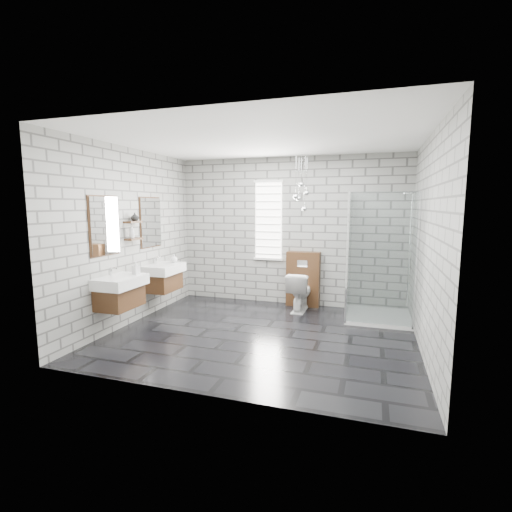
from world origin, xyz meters
The scene contains 20 objects.
floor centered at (0.00, 0.00, -0.01)m, with size 4.20×3.60×0.02m, color black.
ceiling centered at (0.00, 0.00, 2.71)m, with size 4.20×3.60×0.02m, color white.
wall_back centered at (0.00, 1.81, 1.35)m, with size 4.20×0.02×2.70m, color #999994.
wall_front centered at (0.00, -1.81, 1.35)m, with size 4.20×0.02×2.70m, color #999994.
wall_left centered at (-2.11, 0.00, 1.35)m, with size 0.02×3.60×2.70m, color #999994.
wall_right centered at (2.11, 0.00, 1.35)m, with size 0.02×3.60×2.70m, color #999994.
vanity_left centered at (-1.91, -0.62, 0.76)m, with size 0.47×0.70×1.57m.
vanity_right centered at (-1.91, 0.50, 0.76)m, with size 0.47×0.70×1.57m.
shelf_lower centered at (-2.03, -0.05, 1.32)m, with size 0.14×0.30×0.03m, color #482B16.
shelf_upper centered at (-2.03, -0.05, 1.58)m, with size 0.14×0.30×0.03m, color #482B16.
window centered at (-0.40, 1.78, 1.55)m, with size 0.56×0.05×1.48m.
cistern_panel centered at (0.29, 1.70, 0.50)m, with size 0.60×0.20×1.00m, color #482B16.
flush_plate centered at (0.29, 1.60, 0.80)m, with size 0.18×0.01×0.12m, color silver.
shower_enclosure centered at (1.50, 1.18, 0.50)m, with size 1.00×1.00×2.03m.
pendant_cluster centered at (0.29, 1.38, 2.00)m, with size 0.25×0.26×0.97m.
toilet centered at (0.29, 1.38, 0.34)m, with size 0.38×0.66×0.68m, color white.
soap_bottle_a centered at (-1.76, -0.41, 0.95)m, with size 0.09×0.09×0.19m, color #B2B2B2.
soap_bottle_b centered at (-1.80, 0.73, 0.92)m, with size 0.12×0.12×0.15m, color #B2B2B2.
soap_bottle_c centered at (-2.02, -0.11, 1.44)m, with size 0.08×0.08×0.21m, color #B2B2B2.
vase centered at (-2.02, -0.02, 1.66)m, with size 0.12×0.12×0.13m, color #B2B2B2.
Camera 1 is at (1.47, -4.88, 1.83)m, focal length 26.00 mm.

